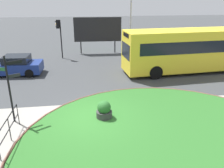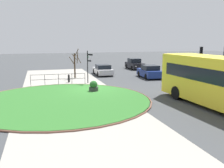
{
  "view_description": "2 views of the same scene",
  "coord_description": "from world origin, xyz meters",
  "px_view_note": "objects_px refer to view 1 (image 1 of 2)",
  "views": [
    {
      "loc": [
        -0.33,
        -10.29,
        5.77
      ],
      "look_at": [
        1.49,
        2.41,
        0.89
      ],
      "focal_mm": 37.55,
      "sensor_mm": 36.0,
      "label": 1
    },
    {
      "loc": [
        21.26,
        -4.46,
        4.46
      ],
      "look_at": [
        2.4,
        1.09,
        0.91
      ],
      "focal_mm": 40.18,
      "sensor_mm": 36.0,
      "label": 2
    }
  ],
  "objects_px": {
    "car_near_lane": "(16,66)",
    "traffic_light_near": "(59,30)",
    "planter_near_signpost": "(104,111)",
    "signpost_directional": "(10,85)",
    "billboard_left": "(98,30)",
    "lamppost_tall": "(131,5)",
    "bus_yellow": "(193,49)"
  },
  "relations": [
    {
      "from": "bus_yellow",
      "to": "billboard_left",
      "type": "relative_size",
      "value": 2.27
    },
    {
      "from": "lamppost_tall",
      "to": "billboard_left",
      "type": "xyz_separation_m",
      "value": [
        -3.06,
        1.66,
        -2.44
      ]
    },
    {
      "from": "signpost_directional",
      "to": "billboard_left",
      "type": "height_order",
      "value": "billboard_left"
    },
    {
      "from": "lamppost_tall",
      "to": "traffic_light_near",
      "type": "bearing_deg",
      "value": -179.75
    },
    {
      "from": "lamppost_tall",
      "to": "planter_near_signpost",
      "type": "bearing_deg",
      "value": -107.63
    },
    {
      "from": "bus_yellow",
      "to": "car_near_lane",
      "type": "height_order",
      "value": "bus_yellow"
    },
    {
      "from": "lamppost_tall",
      "to": "planter_near_signpost",
      "type": "height_order",
      "value": "lamppost_tall"
    },
    {
      "from": "lamppost_tall",
      "to": "billboard_left",
      "type": "bearing_deg",
      "value": 151.5
    },
    {
      "from": "car_near_lane",
      "to": "planter_near_signpost",
      "type": "relative_size",
      "value": 4.17
    },
    {
      "from": "bus_yellow",
      "to": "planter_near_signpost",
      "type": "bearing_deg",
      "value": 37.21
    },
    {
      "from": "traffic_light_near",
      "to": "billboard_left",
      "type": "distance_m",
      "value": 4.15
    },
    {
      "from": "lamppost_tall",
      "to": "planter_near_signpost",
      "type": "distance_m",
      "value": 13.91
    },
    {
      "from": "car_near_lane",
      "to": "traffic_light_near",
      "type": "distance_m",
      "value": 5.88
    },
    {
      "from": "traffic_light_near",
      "to": "planter_near_signpost",
      "type": "height_order",
      "value": "traffic_light_near"
    },
    {
      "from": "signpost_directional",
      "to": "lamppost_tall",
      "type": "height_order",
      "value": "lamppost_tall"
    },
    {
      "from": "billboard_left",
      "to": "planter_near_signpost",
      "type": "height_order",
      "value": "billboard_left"
    },
    {
      "from": "signpost_directional",
      "to": "car_near_lane",
      "type": "distance_m",
      "value": 7.85
    },
    {
      "from": "car_near_lane",
      "to": "traffic_light_near",
      "type": "height_order",
      "value": "traffic_light_near"
    },
    {
      "from": "bus_yellow",
      "to": "lamppost_tall",
      "type": "bearing_deg",
      "value": -60.76
    },
    {
      "from": "car_near_lane",
      "to": "planter_near_signpost",
      "type": "height_order",
      "value": "car_near_lane"
    },
    {
      "from": "signpost_directional",
      "to": "traffic_light_near",
      "type": "xyz_separation_m",
      "value": [
        1.47,
        12.16,
        0.75
      ]
    },
    {
      "from": "car_near_lane",
      "to": "planter_near_signpost",
      "type": "bearing_deg",
      "value": 130.23
    },
    {
      "from": "signpost_directional",
      "to": "lamppost_tall",
      "type": "bearing_deg",
      "value": 55.73
    },
    {
      "from": "lamppost_tall",
      "to": "car_near_lane",
      "type": "bearing_deg",
      "value": -155.15
    },
    {
      "from": "bus_yellow",
      "to": "planter_near_signpost",
      "type": "relative_size",
      "value": 11.44
    },
    {
      "from": "bus_yellow",
      "to": "billboard_left",
      "type": "distance_m",
      "value": 10.13
    },
    {
      "from": "lamppost_tall",
      "to": "planter_near_signpost",
      "type": "xyz_separation_m",
      "value": [
        -4.0,
        -12.57,
        -4.41
      ]
    },
    {
      "from": "bus_yellow",
      "to": "billboard_left",
      "type": "height_order",
      "value": "billboard_left"
    },
    {
      "from": "planter_near_signpost",
      "to": "traffic_light_near",
      "type": "bearing_deg",
      "value": 102.76
    },
    {
      "from": "traffic_light_near",
      "to": "car_near_lane",
      "type": "bearing_deg",
      "value": 67.89
    },
    {
      "from": "planter_near_signpost",
      "to": "lamppost_tall",
      "type": "bearing_deg",
      "value": 72.37
    },
    {
      "from": "signpost_directional",
      "to": "car_near_lane",
      "type": "bearing_deg",
      "value": 102.21
    }
  ]
}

